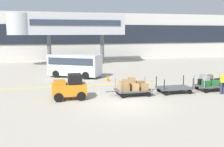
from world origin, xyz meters
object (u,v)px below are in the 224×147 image
Objects in this scene: shuttle_van at (75,64)px; safety_cone_near at (107,78)px; baggage_cart_tail at (211,83)px; baggage_cart_middle at (174,88)px; baggage_tug at (70,87)px; baggage_handler at (224,82)px; safety_cone_far at (80,86)px; baggage_cart_lead at (132,87)px.

shuttle_van is 3.93m from safety_cone_near.
baggage_cart_middle is at bearing 179.62° from baggage_cart_tail.
baggage_tug is at bearing -124.93° from safety_cone_near.
baggage_handler reaches higher than baggage_cart_tail.
shuttle_van reaches higher than baggage_cart_tail.
baggage_tug is 0.42× the size of shuttle_van.
safety_cone_far is at bearing 68.05° from baggage_tug.
baggage_cart_lead is at bearing -86.19° from safety_cone_near.
baggage_cart_middle is 0.59× the size of shuttle_van.
baggage_cart_middle reaches higher than safety_cone_near.
baggage_cart_middle is (3.03, -0.04, -0.23)m from baggage_cart_lead.
baggage_cart_lead is at bearing 167.89° from baggage_handler.
baggage_cart_lead is at bearing -71.58° from shuttle_van.
baggage_handler is (10.16, -1.32, 0.11)m from baggage_tug.
baggage_tug is at bearing -99.15° from shuttle_van.
shuttle_van is at bearing 86.90° from safety_cone_far.
shuttle_van is (-5.82, 8.40, 0.89)m from baggage_cart_middle.
baggage_tug is 0.70× the size of baggage_cart_middle.
baggage_cart_lead is 8.83m from shuttle_van.
baggage_tug is 2.79m from safety_cone_far.
safety_cone_near is at bearing 46.03° from safety_cone_far.
safety_cone_near is at bearing 121.89° from baggage_cart_middle.
baggage_tug is at bearing -111.95° from safety_cone_far.
baggage_tug reaches higher than baggage_cart_tail.
baggage_cart_middle reaches higher than safety_cone_far.
shuttle_van is 5.86m from safety_cone_far.
shuttle_van reaches higher than baggage_handler.
baggage_tug is at bearing 172.60° from baggage_handler.
safety_cone_far is at bearing 156.85° from baggage_cart_middle.
safety_cone_near is 3.94m from safety_cone_far.
baggage_cart_middle is 1.92× the size of baggage_handler.
safety_cone_near is (2.42, -2.94, -0.96)m from shuttle_van.
baggage_cart_tail is at bearing -40.96° from safety_cone_near.
baggage_tug is at bearing 179.50° from baggage_cart_tail.
baggage_cart_tail is (10.07, -0.09, -0.19)m from baggage_tug.
safety_cone_far is (-2.73, -2.83, 0.00)m from safety_cone_near.
shuttle_van is at bearing 132.41° from baggage_handler.
baggage_handler is at bearing -47.59° from shuttle_van.
baggage_cart_tail is at bearing -43.96° from shuttle_van.
baggage_cart_lead is 3.04m from baggage_cart_middle.
baggage_cart_middle is at bearing -55.29° from shuttle_van.
shuttle_van is (-8.73, 8.42, 0.68)m from baggage_cart_tail.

